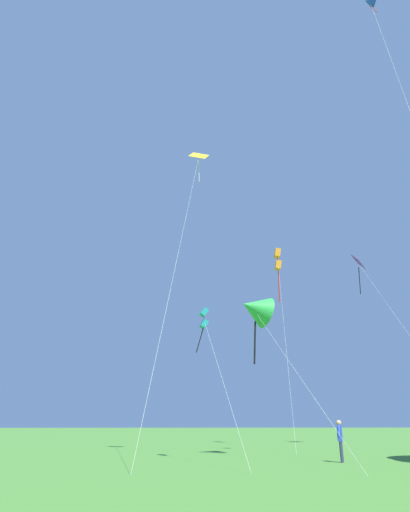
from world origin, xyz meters
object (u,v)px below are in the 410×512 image
kite_green_small (255,309)px  kite_yellow_diamond (197,169)px  person_in_red_shirt (340,437)px  kite_blue_delta (370,3)px  kite_teal_box (204,320)px  kite_purple_streamer (361,270)px  kite_orange_box (278,261)px

kite_green_small → kite_yellow_diamond: size_ratio=0.55×
kite_yellow_diamond → person_in_red_shirt: size_ratio=10.80×
kite_blue_delta → kite_teal_box: bearing=159.6°
kite_green_small → kite_teal_box: 3.93m
kite_green_small → kite_blue_delta: kite_blue_delta is taller
kite_teal_box → kite_purple_streamer: bearing=42.6°
kite_blue_delta → person_in_red_shirt: bearing=154.2°
kite_yellow_diamond → kite_orange_box: kite_yellow_diamond is taller
person_in_red_shirt → kite_blue_delta: bearing=-25.8°
kite_orange_box → person_in_red_shirt: bearing=-94.8°
kite_purple_streamer → kite_yellow_diamond: size_ratio=0.83×
kite_green_small → kite_teal_box: bearing=-146.7°
kite_green_small → kite_purple_streamer: bearing=44.7°
person_in_red_shirt → kite_green_small: bearing=127.9°
kite_blue_delta → kite_teal_box: size_ratio=3.54×
kite_green_small → kite_teal_box: size_ratio=1.43×
kite_blue_delta → kite_orange_box: (-2.55, 17.81, -10.66)m
kite_teal_box → person_in_red_shirt: (6.18, -1.85, -5.78)m
kite_purple_streamer → kite_teal_box: 21.71m
kite_blue_delta → kite_teal_box: kite_blue_delta is taller
kite_teal_box → kite_orange_box: size_ratio=0.46×
kite_green_small → kite_purple_streamer: size_ratio=0.66×
kite_green_small → person_in_red_shirt: 8.53m
kite_teal_box → kite_orange_box: kite_orange_box is taller
kite_green_small → kite_yellow_diamond: (-3.48, 0.41, 9.60)m
kite_green_small → kite_teal_box: kite_green_small is taller
kite_purple_streamer → kite_green_small: bearing=-135.3°
kite_green_small → person_in_red_shirt: (3.05, -3.91, -6.94)m
kite_orange_box → kite_purple_streamer: bearing=-2.6°
kite_blue_delta → person_in_red_shirt: kite_blue_delta is taller
kite_yellow_diamond → kite_teal_box: (0.35, -2.47, -10.76)m
kite_orange_box → kite_yellow_diamond: bearing=-124.1°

